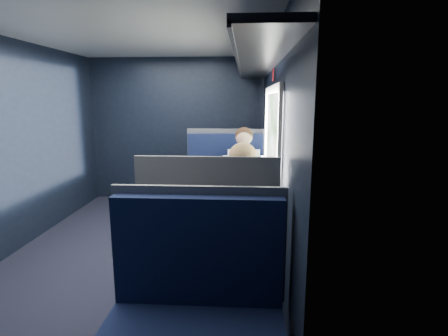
# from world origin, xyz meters

# --- Properties ---
(ground) EXTENTS (2.80, 4.20, 0.01)m
(ground) POSITION_xyz_m (0.00, 0.00, -0.01)
(ground) COLOR black
(room_shell) EXTENTS (3.00, 4.40, 2.40)m
(room_shell) POSITION_xyz_m (0.02, 0.00, 1.48)
(room_shell) COLOR black
(room_shell) RESTS_ON ground
(table) EXTENTS (0.62, 1.00, 0.74)m
(table) POSITION_xyz_m (1.03, 0.00, 0.66)
(table) COLOR #54565E
(table) RESTS_ON ground
(seat_bay_near) EXTENTS (1.04, 0.62, 1.26)m
(seat_bay_near) POSITION_xyz_m (0.83, 0.87, 0.42)
(seat_bay_near) COLOR #0B1233
(seat_bay_near) RESTS_ON ground
(seat_bay_far) EXTENTS (1.04, 0.62, 1.26)m
(seat_bay_far) POSITION_xyz_m (0.85, -0.87, 0.41)
(seat_bay_far) COLOR #0B1233
(seat_bay_far) RESTS_ON ground
(seat_row_front) EXTENTS (1.04, 0.51, 1.16)m
(seat_row_front) POSITION_xyz_m (0.85, 1.80, 0.41)
(seat_row_front) COLOR #0B1233
(seat_row_front) RESTS_ON ground
(seat_row_back) EXTENTS (1.04, 0.51, 1.16)m
(seat_row_back) POSITION_xyz_m (0.85, -1.80, 0.41)
(seat_row_back) COLOR #0B1233
(seat_row_back) RESTS_ON ground
(man) EXTENTS (0.53, 0.56, 1.32)m
(man) POSITION_xyz_m (1.10, 0.70, 0.72)
(man) COLOR black
(man) RESTS_ON ground
(woman) EXTENTS (0.53, 0.56, 1.32)m
(woman) POSITION_xyz_m (1.10, -0.71, 0.73)
(woman) COLOR black
(woman) RESTS_ON ground
(papers) EXTENTS (0.76, 0.97, 0.01)m
(papers) POSITION_xyz_m (0.96, 0.10, 0.74)
(papers) COLOR white
(papers) RESTS_ON table
(laptop) EXTENTS (0.32, 0.39, 0.27)m
(laptop) POSITION_xyz_m (1.22, 0.14, 0.81)
(laptop) COLOR silver
(laptop) RESTS_ON table
(bottle_small) EXTENTS (0.06, 0.06, 0.22)m
(bottle_small) POSITION_xyz_m (1.24, 0.23, 0.84)
(bottle_small) COLOR silver
(bottle_small) RESTS_ON table
(cup) EXTENTS (0.06, 0.06, 0.08)m
(cup) POSITION_xyz_m (1.33, 0.44, 0.78)
(cup) COLOR white
(cup) RESTS_ON table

